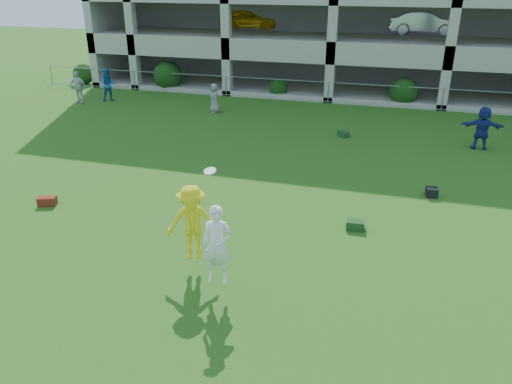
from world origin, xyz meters
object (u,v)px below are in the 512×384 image
(bystander_a, at_px, (109,85))
(frisbee_contest, at_px, (198,228))
(bystander_c, at_px, (214,98))
(crate_d, at_px, (432,192))
(bystander_d, at_px, (482,128))
(bystander_b, at_px, (78,87))

(bystander_a, xyz_separation_m, frisbee_contest, (11.69, -15.11, 0.40))
(bystander_c, relative_size, frisbee_contest, 0.61)
(bystander_a, height_order, bystander_c, bystander_a)
(crate_d, bearing_deg, bystander_d, 70.27)
(frisbee_contest, bearing_deg, crate_d, 49.94)
(bystander_c, height_order, bystander_d, bystander_d)
(bystander_b, height_order, frisbee_contest, frisbee_contest)
(bystander_d, relative_size, frisbee_contest, 0.72)
(frisbee_contest, bearing_deg, bystander_c, 109.52)
(bystander_a, relative_size, crate_d, 5.18)
(bystander_b, height_order, bystander_d, bystander_d)
(bystander_a, height_order, bystander_b, bystander_a)
(bystander_d, xyz_separation_m, frisbee_contest, (-7.43, -12.04, 0.42))
(bystander_d, bearing_deg, bystander_b, -7.01)
(bystander_c, distance_m, bystander_d, 12.79)
(bystander_d, bearing_deg, bystander_c, -11.88)
(bystander_c, bearing_deg, bystander_b, -122.38)
(bystander_a, distance_m, bystander_b, 1.63)
(bystander_b, bearing_deg, bystander_a, 32.75)
(bystander_b, distance_m, bystander_d, 20.60)
(bystander_a, relative_size, bystander_d, 1.02)
(bystander_c, bearing_deg, crate_d, 18.65)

